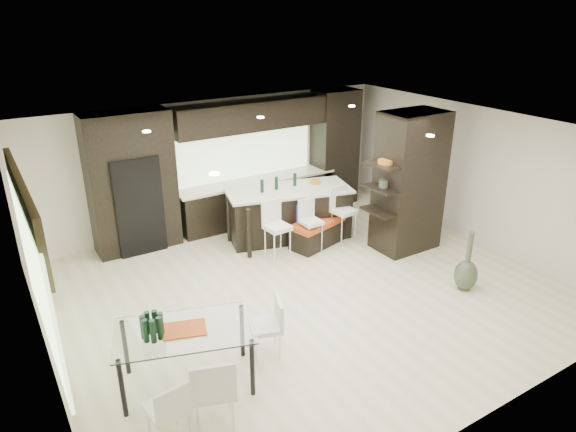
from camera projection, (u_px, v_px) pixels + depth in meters
ground at (307, 290)px, 8.70m from camera, size 8.00×8.00×0.00m
back_wall at (216, 163)px, 10.93m from camera, size 8.00×0.02×2.70m
left_wall at (35, 283)px, 6.23m from camera, size 0.02×7.00×2.70m
right_wall at (476, 176)px, 10.14m from camera, size 0.02×7.00×2.70m
ceiling at (309, 133)px, 7.67m from camera, size 8.00×7.00×0.02m
window_left at (36, 276)px, 6.41m from camera, size 0.04×3.20×1.90m
window_back at (242, 151)px, 11.11m from camera, size 3.40×0.04×1.20m
stone_accent at (25, 208)px, 6.08m from camera, size 0.08×3.00×0.80m
ceiling_spots at (300, 131)px, 7.87m from camera, size 4.00×3.00×0.02m
back_cabinetry at (244, 163)px, 10.91m from camera, size 6.80×0.68×2.70m
refrigerator at (135, 203)px, 9.86m from camera, size 0.90×0.68×1.90m
partition_column at (409, 182)px, 9.77m from camera, size 1.20×0.80×2.70m
kitchen_island at (289, 213)px, 10.54m from camera, size 2.70×1.69×1.04m
stool_left at (278, 238)px, 9.51m from camera, size 0.46×0.46×0.95m
stool_mid at (311, 231)px, 9.93m from camera, size 0.38×0.38×0.84m
stool_right at (343, 221)px, 10.27m from camera, size 0.46×0.46×0.94m
bench at (321, 231)px, 10.32m from camera, size 1.45×0.86×0.52m
floor_vase at (468, 261)px, 8.54m from camera, size 0.46×0.46×1.06m
dining_table at (187, 357)px, 6.42m from camera, size 1.89×1.42×0.81m
chair_near at (213, 392)px, 5.77m from camera, size 0.63×0.63×0.91m
chair_far at (168, 412)px, 5.57m from camera, size 0.46×0.46×0.78m
chair_end at (265, 330)px, 6.97m from camera, size 0.53×0.53×0.77m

